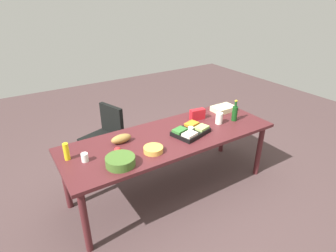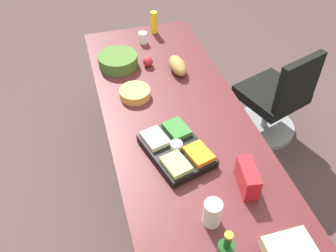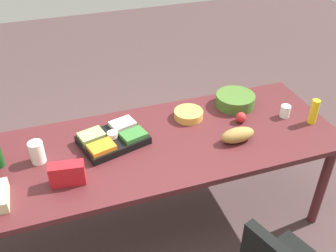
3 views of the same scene
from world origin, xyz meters
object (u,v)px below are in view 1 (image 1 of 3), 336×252
at_px(chip_bowl, 153,149).
at_px(paper_cup, 85,157).
at_px(office_chair, 105,144).
at_px(conference_table, 171,141).
at_px(apple_red, 118,150).
at_px(bread_loaf, 121,139).
at_px(mayo_jar, 219,118).
at_px(sheet_cake, 223,109).
at_px(veggie_tray, 191,131).
at_px(salad_bowl, 120,161).
at_px(mustard_bottle, 66,152).
at_px(wine_bottle, 235,113).
at_px(chip_bag_red, 197,114).

height_order(chip_bowl, paper_cup, paper_cup).
height_order(office_chair, paper_cup, paper_cup).
bearing_deg(office_chair, conference_table, 115.99).
height_order(apple_red, bread_loaf, bread_loaf).
height_order(mayo_jar, bread_loaf, mayo_jar).
distance_m(conference_table, paper_cup, 1.04).
xyz_separation_m(apple_red, sheet_cake, (-1.73, -0.26, -0.00)).
height_order(veggie_tray, salad_bowl, salad_bowl).
bearing_deg(mustard_bottle, conference_table, 173.70).
xyz_separation_m(chip_bowl, sheet_cake, (-1.40, -0.43, 0.01)).
height_order(wine_bottle, chip_bag_red, wine_bottle).
bearing_deg(mayo_jar, chip_bag_red, -59.00).
bearing_deg(mayo_jar, veggie_tray, 4.18).
bearing_deg(conference_table, salad_bowl, 18.62).
distance_m(office_chair, veggie_tray, 1.40).
height_order(chip_bowl, salad_bowl, salad_bowl).
bearing_deg(bread_loaf, chip_bag_red, -177.80).
xyz_separation_m(conference_table, wine_bottle, (-0.94, 0.09, 0.18)).
bearing_deg(wine_bottle, sheet_cake, -107.82).
distance_m(office_chair, bread_loaf, 0.99).
relative_size(wine_bottle, chip_bag_red, 1.42).
distance_m(wine_bottle, salad_bowl, 1.70).
xyz_separation_m(mayo_jar, wine_bottle, (-0.23, 0.04, 0.04)).
distance_m(apple_red, chip_bowl, 0.38).
relative_size(veggie_tray, sheet_cake, 1.51).
xyz_separation_m(conference_table, mustard_bottle, (1.17, -0.13, 0.17)).
xyz_separation_m(office_chair, mayo_jar, (-1.19, 1.07, 0.53)).
distance_m(veggie_tray, bread_loaf, 0.83).
height_order(conference_table, chip_bowl, chip_bowl).
relative_size(office_chair, paper_cup, 9.80).
height_order(conference_table, apple_red, apple_red).
bearing_deg(salad_bowl, chip_bag_red, -160.88).
height_order(office_chair, chip_bowl, office_chair).
height_order(mustard_bottle, paper_cup, mustard_bottle).
xyz_separation_m(sheet_cake, bread_loaf, (1.60, 0.07, 0.02)).
bearing_deg(paper_cup, wine_bottle, 177.15).
bearing_deg(veggie_tray, office_chair, -57.02).
bearing_deg(bread_loaf, paper_cup, 18.02).
relative_size(office_chair, mustard_bottle, 4.78).
height_order(conference_table, office_chair, office_chair).
bearing_deg(mustard_bottle, wine_bottle, 173.93).
height_order(conference_table, salad_bowl, salad_bowl).
bearing_deg(conference_table, bread_loaf, -15.27).
bearing_deg(conference_table, mustard_bottle, -6.30).
relative_size(veggie_tray, paper_cup, 5.38).
height_order(office_chair, mayo_jar, mayo_jar).
bearing_deg(chip_bag_red, conference_table, 19.80).
distance_m(conference_table, veggie_tray, 0.27).
distance_m(chip_bowl, bread_loaf, 0.42).
xyz_separation_m(veggie_tray, sheet_cake, (-0.82, -0.31, -0.00)).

